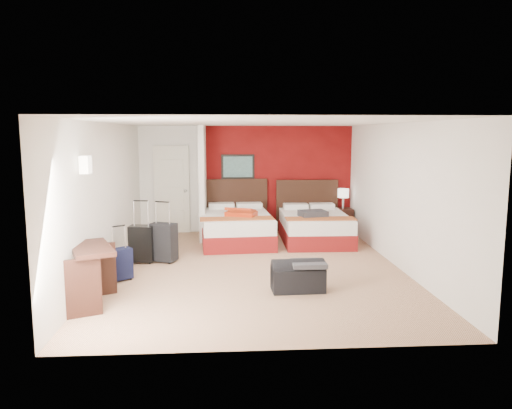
{
  "coord_description": "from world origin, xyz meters",
  "views": [
    {
      "loc": [
        -0.5,
        -8.16,
        2.31
      ],
      "look_at": [
        0.07,
        0.8,
        1.0
      ],
      "focal_mm": 33.96,
      "sensor_mm": 36.0,
      "label": 1
    }
  ],
  "objects": [
    {
      "name": "table_lamp",
      "position": [
        2.25,
        2.88,
        0.82
      ],
      "size": [
        0.28,
        0.28,
        0.46
      ],
      "primitive_type": "cylinder",
      "rotation": [
        0.0,
        0.0,
        0.06
      ],
      "color": "silver",
      "rests_on": "nightstand"
    },
    {
      "name": "red_accent_panel",
      "position": [
        0.75,
        3.23,
        1.25
      ],
      "size": [
        3.5,
        0.04,
        2.5
      ],
      "primitive_type": "cube",
      "color": "maroon",
      "rests_on": "ground"
    },
    {
      "name": "room_walls",
      "position": [
        -1.4,
        1.42,
        1.26
      ],
      "size": [
        5.02,
        6.52,
        2.5
      ],
      "color": "white",
      "rests_on": "ground"
    },
    {
      "name": "jacket_bundle",
      "position": [
        1.33,
        1.72,
        0.66
      ],
      "size": [
        0.61,
        0.52,
        0.13
      ],
      "primitive_type": "cube",
      "rotation": [
        0.0,
        0.0,
        0.18
      ],
      "color": "#38383D",
      "rests_on": "bed_right"
    },
    {
      "name": "bed_right",
      "position": [
        1.43,
        2.02,
        0.3
      ],
      "size": [
        1.42,
        2.01,
        0.6
      ],
      "primitive_type": "cube",
      "rotation": [
        0.0,
        0.0,
        -0.01
      ],
      "color": "silver",
      "rests_on": "ground"
    },
    {
      "name": "ground",
      "position": [
        0.0,
        0.0,
        0.0
      ],
      "size": [
        6.5,
        6.5,
        0.0
      ],
      "primitive_type": "plane",
      "color": "tan",
      "rests_on": "ground"
    },
    {
      "name": "suitcase_navy",
      "position": [
        -2.18,
        -0.59,
        0.24
      ],
      "size": [
        0.41,
        0.39,
        0.49
      ],
      "primitive_type": "cube",
      "rotation": [
        0.0,
        0.0,
        0.66
      ],
      "color": "black",
      "rests_on": "ground"
    },
    {
      "name": "nightstand",
      "position": [
        2.25,
        2.88,
        0.29
      ],
      "size": [
        0.43,
        0.43,
        0.58
      ],
      "primitive_type": "cube",
      "rotation": [
        0.0,
        0.0,
        0.03
      ],
      "color": "black",
      "rests_on": "ground"
    },
    {
      "name": "entry_door",
      "position": [
        -1.75,
        3.2,
        1.02
      ],
      "size": [
        0.82,
        0.06,
        2.05
      ],
      "primitive_type": "cube",
      "color": "silver",
      "rests_on": "ground"
    },
    {
      "name": "jacket_draped",
      "position": [
        0.71,
        -1.32,
        0.42
      ],
      "size": [
        0.5,
        0.42,
        0.07
      ],
      "primitive_type": "cube",
      "rotation": [
        0.0,
        0.0,
        -0.0
      ],
      "color": "#3B3B40",
      "rests_on": "duffel_bag"
    },
    {
      "name": "suitcase_black",
      "position": [
        -2.01,
        0.49,
        0.32
      ],
      "size": [
        0.47,
        0.33,
        0.65
      ],
      "primitive_type": "cube",
      "rotation": [
        0.0,
        0.0,
        -0.15
      ],
      "color": "black",
      "rests_on": "ground"
    },
    {
      "name": "suitcase_charcoal",
      "position": [
        -1.63,
        0.52,
        0.34
      ],
      "size": [
        0.53,
        0.44,
        0.68
      ],
      "primitive_type": "cube",
      "rotation": [
        0.0,
        0.0,
        -0.4
      ],
      "color": "black",
      "rests_on": "ground"
    },
    {
      "name": "bed_left",
      "position": [
        -0.27,
        2.02,
        0.31
      ],
      "size": [
        1.58,
        2.16,
        0.62
      ],
      "primitive_type": "cube",
      "rotation": [
        0.0,
        0.0,
        0.07
      ],
      "color": "silver",
      "rests_on": "ground"
    },
    {
      "name": "red_suitcase_open",
      "position": [
        -0.17,
        1.92,
        0.67
      ],
      "size": [
        0.85,
        0.98,
        0.1
      ],
      "primitive_type": "cube",
      "rotation": [
        0.0,
        0.0,
        -0.36
      ],
      "color": "red",
      "rests_on": "bed_left"
    },
    {
      "name": "desk",
      "position": [
        -2.31,
        -1.71,
        0.41
      ],
      "size": [
        0.84,
        1.1,
        0.82
      ],
      "primitive_type": "cube",
      "rotation": [
        0.0,
        0.0,
        0.41
      ],
      "color": "black",
      "rests_on": "ground"
    },
    {
      "name": "duffel_bag",
      "position": [
        0.56,
        -1.27,
        0.2
      ],
      "size": [
        0.79,
        0.44,
        0.39
      ],
      "primitive_type": "cube",
      "rotation": [
        0.0,
        0.0,
        0.04
      ],
      "color": "black",
      "rests_on": "ground"
    },
    {
      "name": "partition_wall",
      "position": [
        -1.0,
        2.61,
        1.25
      ],
      "size": [
        0.12,
        1.2,
        2.5
      ],
      "primitive_type": "cube",
      "color": "silver",
      "rests_on": "ground"
    }
  ]
}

